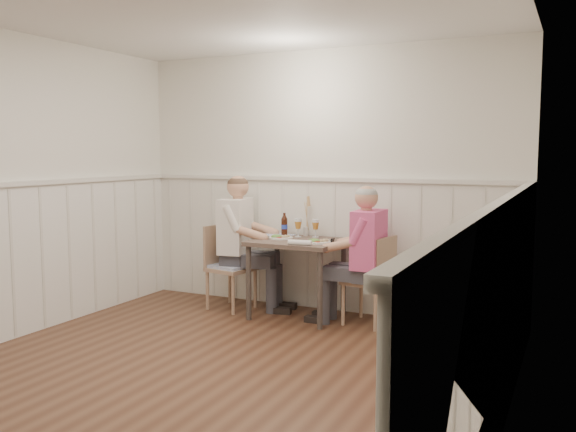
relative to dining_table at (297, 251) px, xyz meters
The scene contains 16 objects.
ground_plane 1.95m from the dining_table, 87.26° to the right, with size 4.50×4.50×0.00m, color #4B2B1C.
room_shell 2.04m from the dining_table, 87.26° to the right, with size 4.04×4.54×2.60m.
wainscot 1.16m from the dining_table, 85.63° to the right, with size 4.00×4.49×1.34m.
dining_table is the anchor object (origin of this frame).
chair_right 0.78m from the dining_table, ahead, with size 0.46×0.46×0.83m.
chair_left 0.80m from the dining_table, behind, with size 0.47×0.47×0.85m.
man_in_pink 0.69m from the dining_table, ahead, with size 0.60×0.42×1.31m.
diner_cream 0.67m from the dining_table, behind, with size 0.69×0.49×1.38m.
plate_man 0.30m from the dining_table, 19.82° to the right, with size 0.23×0.23×0.06m.
plate_diner 0.23m from the dining_table, behind, with size 0.23×0.23×0.06m.
beer_glass_a 0.34m from the dining_table, 68.42° to the left, with size 0.07×0.07×0.18m.
beer_glass_b 0.31m from the dining_table, 111.73° to the left, with size 0.07×0.07×0.19m.
beer_bottle 0.41m from the dining_table, 136.15° to the left, with size 0.06×0.06×0.23m.
rolled_napkin 0.36m from the dining_table, 60.76° to the right, with size 0.22×0.07×0.05m.
grass_vase 0.43m from the dining_table, 98.74° to the left, with size 0.05×0.05×0.42m.
gingham_mat 0.40m from the dining_table, 145.46° to the left, with size 0.34×0.30×0.01m.
Camera 1 is at (2.33, -3.41, 1.59)m, focal length 38.00 mm.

